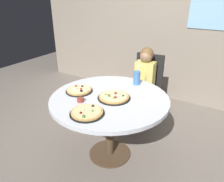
{
  "coord_description": "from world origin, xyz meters",
  "views": [
    {
      "loc": [
        1.08,
        -1.72,
        1.75
      ],
      "look_at": [
        0.0,
        0.05,
        0.8
      ],
      "focal_mm": 34.89,
      "sensor_mm": 36.0,
      "label": 1
    }
  ],
  "objects_px": {
    "chair_wooden": "(147,84)",
    "sauce_bowl": "(81,100)",
    "diner_child": "(142,91)",
    "pizza_veggie": "(114,97)",
    "pizza_cheese": "(87,112)",
    "pizza_pepperoni": "(79,90)",
    "dining_table": "(110,105)",
    "plate_small": "(149,99)",
    "soda_cup": "(137,78)"
  },
  "relations": [
    {
      "from": "chair_wooden",
      "to": "sauce_bowl",
      "type": "distance_m",
      "value": 1.31
    },
    {
      "from": "chair_wooden",
      "to": "diner_child",
      "type": "bearing_deg",
      "value": -85.89
    },
    {
      "from": "pizza_veggie",
      "to": "diner_child",
      "type": "bearing_deg",
      "value": 93.3
    },
    {
      "from": "diner_child",
      "to": "pizza_cheese",
      "type": "relative_size",
      "value": 3.44
    },
    {
      "from": "pizza_cheese",
      "to": "diner_child",
      "type": "bearing_deg",
      "value": 90.23
    },
    {
      "from": "pizza_veggie",
      "to": "sauce_bowl",
      "type": "bearing_deg",
      "value": -136.13
    },
    {
      "from": "chair_wooden",
      "to": "pizza_pepperoni",
      "type": "distance_m",
      "value": 1.17
    },
    {
      "from": "dining_table",
      "to": "chair_wooden",
      "type": "height_order",
      "value": "chair_wooden"
    },
    {
      "from": "sauce_bowl",
      "to": "plate_small",
      "type": "height_order",
      "value": "sauce_bowl"
    },
    {
      "from": "dining_table",
      "to": "pizza_veggie",
      "type": "distance_m",
      "value": 0.12
    },
    {
      "from": "chair_wooden",
      "to": "pizza_pepperoni",
      "type": "xyz_separation_m",
      "value": [
        -0.35,
        -1.09,
        0.24
      ]
    },
    {
      "from": "pizza_pepperoni",
      "to": "sauce_bowl",
      "type": "xyz_separation_m",
      "value": [
        0.17,
        -0.18,
        0.0
      ]
    },
    {
      "from": "soda_cup",
      "to": "dining_table",
      "type": "bearing_deg",
      "value": -101.22
    },
    {
      "from": "diner_child",
      "to": "plate_small",
      "type": "relative_size",
      "value": 6.01
    },
    {
      "from": "plate_small",
      "to": "soda_cup",
      "type": "bearing_deg",
      "value": 134.19
    },
    {
      "from": "pizza_cheese",
      "to": "pizza_pepperoni",
      "type": "xyz_separation_m",
      "value": [
        -0.37,
        0.34,
        0.0
      ]
    },
    {
      "from": "soda_cup",
      "to": "plate_small",
      "type": "height_order",
      "value": "soda_cup"
    },
    {
      "from": "chair_wooden",
      "to": "diner_child",
      "type": "xyz_separation_m",
      "value": [
        0.01,
        -0.18,
        -0.05
      ]
    },
    {
      "from": "pizza_veggie",
      "to": "pizza_cheese",
      "type": "relative_size",
      "value": 1.08
    },
    {
      "from": "chair_wooden",
      "to": "pizza_cheese",
      "type": "relative_size",
      "value": 3.02
    },
    {
      "from": "soda_cup",
      "to": "sauce_bowl",
      "type": "height_order",
      "value": "soda_cup"
    },
    {
      "from": "pizza_cheese",
      "to": "sauce_bowl",
      "type": "height_order",
      "value": "pizza_cheese"
    },
    {
      "from": "pizza_cheese",
      "to": "sauce_bowl",
      "type": "xyz_separation_m",
      "value": [
        -0.2,
        0.16,
        0.0
      ]
    },
    {
      "from": "soda_cup",
      "to": "sauce_bowl",
      "type": "distance_m",
      "value": 0.75
    },
    {
      "from": "dining_table",
      "to": "soda_cup",
      "type": "xyz_separation_m",
      "value": [
        0.09,
        0.46,
        0.18
      ]
    },
    {
      "from": "dining_table",
      "to": "chair_wooden",
      "type": "relative_size",
      "value": 1.3
    },
    {
      "from": "diner_child",
      "to": "chair_wooden",
      "type": "bearing_deg",
      "value": 94.11
    },
    {
      "from": "chair_wooden",
      "to": "soda_cup",
      "type": "xyz_separation_m",
      "value": [
        0.1,
        -0.57,
        0.3
      ]
    },
    {
      "from": "chair_wooden",
      "to": "plate_small",
      "type": "xyz_separation_m",
      "value": [
        0.38,
        -0.87,
        0.22
      ]
    },
    {
      "from": "pizza_cheese",
      "to": "soda_cup",
      "type": "height_order",
      "value": "soda_cup"
    },
    {
      "from": "dining_table",
      "to": "pizza_pepperoni",
      "type": "height_order",
      "value": "pizza_pepperoni"
    },
    {
      "from": "pizza_pepperoni",
      "to": "soda_cup",
      "type": "xyz_separation_m",
      "value": [
        0.45,
        0.51,
        0.06
      ]
    },
    {
      "from": "chair_wooden",
      "to": "plate_small",
      "type": "height_order",
      "value": "chair_wooden"
    },
    {
      "from": "diner_child",
      "to": "pizza_veggie",
      "type": "relative_size",
      "value": 3.19
    },
    {
      "from": "soda_cup",
      "to": "sauce_bowl",
      "type": "bearing_deg",
      "value": -112.11
    },
    {
      "from": "chair_wooden",
      "to": "plate_small",
      "type": "relative_size",
      "value": 5.28
    },
    {
      "from": "dining_table",
      "to": "diner_child",
      "type": "xyz_separation_m",
      "value": [
        0.01,
        0.85,
        -0.17
      ]
    },
    {
      "from": "dining_table",
      "to": "pizza_pepperoni",
      "type": "relative_size",
      "value": 4.21
    },
    {
      "from": "pizza_veggie",
      "to": "soda_cup",
      "type": "height_order",
      "value": "soda_cup"
    },
    {
      "from": "chair_wooden",
      "to": "pizza_cheese",
      "type": "xyz_separation_m",
      "value": [
        0.02,
        -1.43,
        0.24
      ]
    },
    {
      "from": "pizza_veggie",
      "to": "pizza_cheese",
      "type": "bearing_deg",
      "value": -96.34
    },
    {
      "from": "pizza_veggie",
      "to": "plate_small",
      "type": "height_order",
      "value": "pizza_veggie"
    },
    {
      "from": "dining_table",
      "to": "diner_child",
      "type": "distance_m",
      "value": 0.87
    },
    {
      "from": "chair_wooden",
      "to": "diner_child",
      "type": "relative_size",
      "value": 0.88
    },
    {
      "from": "pizza_cheese",
      "to": "soda_cup",
      "type": "bearing_deg",
      "value": 84.67
    },
    {
      "from": "pizza_pepperoni",
      "to": "dining_table",
      "type": "bearing_deg",
      "value": 9.04
    },
    {
      "from": "pizza_cheese",
      "to": "pizza_pepperoni",
      "type": "relative_size",
      "value": 1.07
    },
    {
      "from": "chair_wooden",
      "to": "sauce_bowl",
      "type": "height_order",
      "value": "chair_wooden"
    },
    {
      "from": "diner_child",
      "to": "plate_small",
      "type": "distance_m",
      "value": 0.82
    },
    {
      "from": "pizza_cheese",
      "to": "dining_table",
      "type": "bearing_deg",
      "value": 91.58
    }
  ]
}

